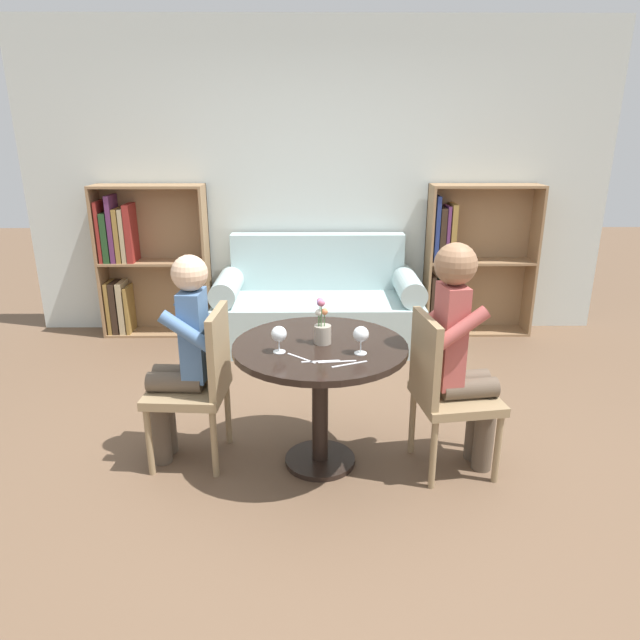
{
  "coord_description": "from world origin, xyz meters",
  "views": [
    {
      "loc": [
        -0.03,
        -2.83,
        1.82
      ],
      "look_at": [
        0.0,
        0.05,
        0.84
      ],
      "focal_mm": 32.0,
      "sensor_mm": 36.0,
      "label": 1
    }
  ],
  "objects_px": {
    "couch": "(318,308)",
    "flower_vase": "(322,328)",
    "wine_glass_right": "(361,335)",
    "bookshelf_left": "(140,261)",
    "person_right": "(462,351)",
    "chair_left": "(200,380)",
    "chair_right": "(444,387)",
    "bookshelf_right": "(464,266)",
    "wine_glass_left": "(279,335)",
    "person_left": "(181,356)"
  },
  "relations": [
    {
      "from": "bookshelf_left",
      "to": "chair_left",
      "type": "relative_size",
      "value": 1.5
    },
    {
      "from": "wine_glass_left",
      "to": "couch",
      "type": "bearing_deg",
      "value": 84.1
    },
    {
      "from": "couch",
      "to": "flower_vase",
      "type": "relative_size",
      "value": 7.09
    },
    {
      "from": "chair_left",
      "to": "wine_glass_right",
      "type": "xyz_separation_m",
      "value": [
        0.87,
        -0.19,
        0.33
      ]
    },
    {
      "from": "wine_glass_right",
      "to": "flower_vase",
      "type": "relative_size",
      "value": 0.59
    },
    {
      "from": "person_left",
      "to": "wine_glass_left",
      "type": "distance_m",
      "value": 0.61
    },
    {
      "from": "couch",
      "to": "bookshelf_left",
      "type": "height_order",
      "value": "bookshelf_left"
    },
    {
      "from": "couch",
      "to": "bookshelf_right",
      "type": "bearing_deg",
      "value": 11.57
    },
    {
      "from": "wine_glass_left",
      "to": "bookshelf_left",
      "type": "bearing_deg",
      "value": 120.99
    },
    {
      "from": "couch",
      "to": "wine_glass_left",
      "type": "xyz_separation_m",
      "value": [
        -0.21,
        -2.04,
        0.51
      ]
    },
    {
      "from": "wine_glass_left",
      "to": "flower_vase",
      "type": "xyz_separation_m",
      "value": [
        0.22,
        0.12,
        -0.01
      ]
    },
    {
      "from": "person_left",
      "to": "flower_vase",
      "type": "distance_m",
      "value": 0.79
    },
    {
      "from": "bookshelf_left",
      "to": "flower_vase",
      "type": "height_order",
      "value": "bookshelf_left"
    },
    {
      "from": "chair_right",
      "to": "person_left",
      "type": "distance_m",
      "value": 1.44
    },
    {
      "from": "wine_glass_left",
      "to": "flower_vase",
      "type": "distance_m",
      "value": 0.25
    },
    {
      "from": "couch",
      "to": "person_right",
      "type": "relative_size",
      "value": 1.38
    },
    {
      "from": "chair_right",
      "to": "flower_vase",
      "type": "bearing_deg",
      "value": 75.53
    },
    {
      "from": "bookshelf_left",
      "to": "person_right",
      "type": "xyz_separation_m",
      "value": [
        2.35,
        -2.24,
        0.02
      ]
    },
    {
      "from": "chair_left",
      "to": "chair_right",
      "type": "relative_size",
      "value": 1.0
    },
    {
      "from": "chair_left",
      "to": "wine_glass_right",
      "type": "height_order",
      "value": "chair_left"
    },
    {
      "from": "chair_left",
      "to": "couch",
      "type": "bearing_deg",
      "value": 164.12
    },
    {
      "from": "bookshelf_right",
      "to": "person_left",
      "type": "distance_m",
      "value": 2.99
    },
    {
      "from": "chair_right",
      "to": "person_left",
      "type": "xyz_separation_m",
      "value": [
        -1.43,
        0.12,
        0.14
      ]
    },
    {
      "from": "person_right",
      "to": "wine_glass_right",
      "type": "distance_m",
      "value": 0.57
    },
    {
      "from": "bookshelf_left",
      "to": "flower_vase",
      "type": "distance_m",
      "value": 2.72
    },
    {
      "from": "couch",
      "to": "chair_left",
      "type": "relative_size",
      "value": 1.96
    },
    {
      "from": "bookshelf_right",
      "to": "person_right",
      "type": "bearing_deg",
      "value": -104.48
    },
    {
      "from": "chair_right",
      "to": "flower_vase",
      "type": "relative_size",
      "value": 3.62
    },
    {
      "from": "person_left",
      "to": "wine_glass_left",
      "type": "bearing_deg",
      "value": 76.15
    },
    {
      "from": "bookshelf_left",
      "to": "person_right",
      "type": "relative_size",
      "value": 1.06
    },
    {
      "from": "person_right",
      "to": "flower_vase",
      "type": "xyz_separation_m",
      "value": [
        -0.74,
        0.05,
        0.11
      ]
    },
    {
      "from": "bookshelf_left",
      "to": "wine_glass_left",
      "type": "bearing_deg",
      "value": -59.01
    },
    {
      "from": "wine_glass_left",
      "to": "bookshelf_right",
      "type": "bearing_deg",
      "value": 56.36
    },
    {
      "from": "couch",
      "to": "bookshelf_left",
      "type": "bearing_deg",
      "value": 170.4
    },
    {
      "from": "flower_vase",
      "to": "chair_left",
      "type": "bearing_deg",
      "value": 176.67
    },
    {
      "from": "wine_glass_right",
      "to": "flower_vase",
      "type": "bearing_deg",
      "value": 142.79
    },
    {
      "from": "bookshelf_left",
      "to": "chair_left",
      "type": "bearing_deg",
      "value": -66.54
    },
    {
      "from": "couch",
      "to": "person_right",
      "type": "distance_m",
      "value": 2.14
    },
    {
      "from": "bookshelf_right",
      "to": "flower_vase",
      "type": "bearing_deg",
      "value": -121.02
    },
    {
      "from": "person_right",
      "to": "wine_glass_left",
      "type": "height_order",
      "value": "person_right"
    },
    {
      "from": "bookshelf_left",
      "to": "flower_vase",
      "type": "relative_size",
      "value": 5.43
    },
    {
      "from": "couch",
      "to": "flower_vase",
      "type": "distance_m",
      "value": 1.98
    },
    {
      "from": "couch",
      "to": "wine_glass_right",
      "type": "relative_size",
      "value": 12.09
    },
    {
      "from": "couch",
      "to": "flower_vase",
      "type": "bearing_deg",
      "value": -89.65
    },
    {
      "from": "wine_glass_right",
      "to": "flower_vase",
      "type": "xyz_separation_m",
      "value": [
        -0.19,
        0.15,
        -0.01
      ]
    },
    {
      "from": "couch",
      "to": "chair_left",
      "type": "xyz_separation_m",
      "value": [
        -0.67,
        -1.88,
        0.18
      ]
    },
    {
      "from": "couch",
      "to": "wine_glass_left",
      "type": "relative_size",
      "value": 12.57
    },
    {
      "from": "bookshelf_right",
      "to": "flower_vase",
      "type": "relative_size",
      "value": 5.43
    },
    {
      "from": "bookshelf_left",
      "to": "person_left",
      "type": "height_order",
      "value": "bookshelf_left"
    },
    {
      "from": "person_left",
      "to": "wine_glass_left",
      "type": "height_order",
      "value": "person_left"
    }
  ]
}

